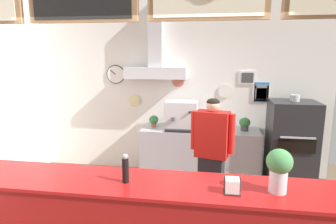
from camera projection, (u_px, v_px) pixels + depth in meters
back_wall_assembly at (176, 85)px, 5.14m from camera, size 5.28×2.73×3.08m
back_prep_counter at (199, 155)px, 5.06m from camera, size 1.97×0.63×0.92m
pizza_oven at (291, 147)px, 4.63m from camera, size 0.70×0.67×1.55m
shop_worker at (212, 156)px, 3.81m from camera, size 0.56×0.31×1.62m
espresso_machine at (181, 115)px, 4.95m from camera, size 0.53×0.47×0.47m
potted_rosemary at (245, 124)px, 4.84m from camera, size 0.18×0.18×0.22m
potted_thyme at (154, 120)px, 5.09m from camera, size 0.16×0.16×0.20m
potted_sage at (214, 124)px, 4.92m from camera, size 0.13×0.13×0.17m
pepper_grinder at (125, 168)px, 2.55m from camera, size 0.06×0.06×0.26m
basil_vase at (279, 169)px, 2.36m from camera, size 0.21×0.21×0.36m
napkin_holder at (232, 186)px, 2.37m from camera, size 0.14×0.13×0.14m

